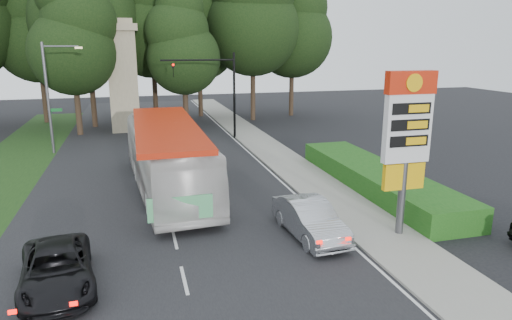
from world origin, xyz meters
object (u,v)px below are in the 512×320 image
object	(u,v)px
gas_station_pylon	(407,132)
traffic_signal_mast	(219,84)
suv_charcoal	(57,269)
streetlight_signs	(51,93)
transit_bus	(167,158)
sedan_silver	(310,219)
monument	(123,75)

from	to	relation	value
gas_station_pylon	traffic_signal_mast	bearing A→B (deg)	99.09
gas_station_pylon	traffic_signal_mast	distance (m)	22.29
gas_station_pylon	suv_charcoal	distance (m)	13.82
streetlight_signs	gas_station_pylon	bearing A→B (deg)	-51.04
traffic_signal_mast	transit_bus	world-z (taller)	traffic_signal_mast
gas_station_pylon	streetlight_signs	xyz separation A→B (m)	(-16.19, 20.01, -0.01)
gas_station_pylon	sedan_silver	bearing A→B (deg)	166.69
gas_station_pylon	monument	distance (m)	30.17
traffic_signal_mast	streetlight_signs	size ratio (longest dim) A/B	0.90
streetlight_signs	transit_bus	size ratio (longest dim) A/B	0.60
streetlight_signs	sedan_silver	xyz separation A→B (m)	(12.49, -19.14, -3.67)
traffic_signal_mast	suv_charcoal	size ratio (longest dim) A/B	1.48
transit_bus	sedan_silver	distance (m)	9.37
traffic_signal_mast	streetlight_signs	bearing A→B (deg)	-171.08
traffic_signal_mast	sedan_silver	bearing A→B (deg)	-90.49
gas_station_pylon	monument	xyz separation A→B (m)	(-11.20, 28.01, 0.66)
monument	traffic_signal_mast	bearing A→B (deg)	-38.00
streetlight_signs	suv_charcoal	distance (m)	21.39
monument	suv_charcoal	size ratio (longest dim) A/B	2.07
gas_station_pylon	suv_charcoal	xyz separation A→B (m)	(-13.27, -0.84, -3.77)
suv_charcoal	streetlight_signs	bearing A→B (deg)	90.21
traffic_signal_mast	streetlight_signs	distance (m)	12.83
monument	transit_bus	world-z (taller)	monument
streetlight_signs	transit_bus	bearing A→B (deg)	-57.50
gas_station_pylon	monument	size ratio (longest dim) A/B	0.68
sedan_silver	traffic_signal_mast	bearing A→B (deg)	85.71
transit_bus	suv_charcoal	world-z (taller)	transit_bus
transit_bus	gas_station_pylon	bearing A→B (deg)	-48.17
monument	transit_bus	distance (m)	19.82
monument	transit_bus	size ratio (longest dim) A/B	0.75
transit_bus	suv_charcoal	bearing A→B (deg)	-119.02
gas_station_pylon	sedan_silver	distance (m)	5.29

